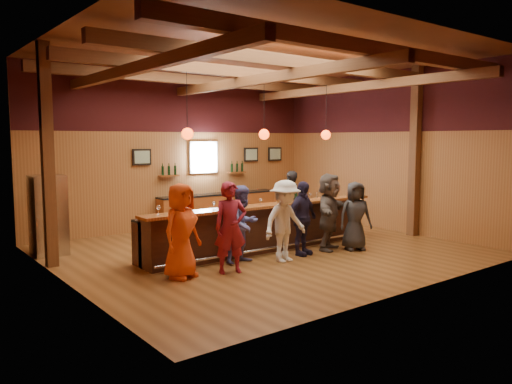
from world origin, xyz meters
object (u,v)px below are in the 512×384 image
at_px(bottle_a, 289,196).
at_px(customer_navy, 302,218).
at_px(back_bar_cabinet, 219,209).
at_px(stainless_fridge, 48,215).
at_px(customer_dark, 355,216).
at_px(customer_white, 285,221).
at_px(customer_redvest, 231,227).
at_px(customer_denim, 243,224).
at_px(customer_orange, 181,231).
at_px(bartender, 290,203).
at_px(customer_brown, 329,212).
at_px(ice_bucket, 281,198).
at_px(bar_counter, 260,227).

bearing_deg(bottle_a, customer_navy, -111.61).
distance_m(back_bar_cabinet, stainless_fridge, 5.43).
height_order(customer_dark, bottle_a, customer_dark).
relative_size(customer_white, customer_navy, 1.04).
xyz_separation_m(stainless_fridge, customer_redvest, (2.37, -3.74, -0.01)).
bearing_deg(customer_denim, customer_navy, -17.98).
xyz_separation_m(customer_orange, bottle_a, (3.36, 0.79, 0.35)).
distance_m(customer_denim, customer_white, 0.89).
relative_size(customer_redvest, bartender, 1.02).
relative_size(back_bar_cabinet, customer_denim, 2.45).
xyz_separation_m(customer_brown, customer_dark, (0.49, -0.37, -0.10)).
distance_m(stainless_fridge, customer_brown, 6.38).
distance_m(customer_brown, ice_bucket, 1.18).
xyz_separation_m(customer_brown, bartender, (0.47, 1.91, -0.03)).
bearing_deg(bar_counter, ice_bucket, -30.64).
distance_m(customer_orange, customer_brown, 3.92).
height_order(bar_counter, customer_redvest, customer_redvest).
height_order(back_bar_cabinet, ice_bucket, ice_bucket).
bearing_deg(customer_white, customer_denim, 143.05).
height_order(bar_counter, customer_denim, customer_denim).
relative_size(customer_orange, customer_dark, 1.11).
distance_m(customer_brown, bottle_a, 1.02).
bearing_deg(customer_denim, customer_white, -41.00).
bearing_deg(bartender, customer_orange, 14.88).
bearing_deg(customer_white, customer_dark, -7.88).
distance_m(bar_counter, customer_redvest, 2.20).
bearing_deg(customer_navy, bar_counter, 98.49).
height_order(customer_dark, ice_bucket, customer_dark).
xyz_separation_m(stainless_fridge, customer_white, (3.78, -3.72, -0.03)).
distance_m(customer_navy, customer_brown, 0.88).
bearing_deg(customer_brown, bartender, 45.98).
bearing_deg(customer_redvest, customer_brown, 22.73).
height_order(back_bar_cabinet, bottle_a, bottle_a).
distance_m(customer_orange, ice_bucket, 3.21).
relative_size(customer_denim, bartender, 0.94).
xyz_separation_m(customer_navy, customer_dark, (1.36, -0.35, -0.03)).
bearing_deg(stainless_fridge, ice_bucket, -30.75).
xyz_separation_m(customer_brown, ice_bucket, (-0.83, 0.77, 0.32)).
relative_size(customer_denim, bottle_a, 4.88).
bearing_deg(customer_brown, customer_denim, 144.43).
bearing_deg(back_bar_cabinet, customer_redvest, -121.08).
relative_size(back_bar_cabinet, stainless_fridge, 2.22).
height_order(customer_redvest, customer_denim, customer_redvest).
distance_m(customer_navy, bottle_a, 0.96).
bearing_deg(customer_brown, customer_redvest, 154.93).
xyz_separation_m(customer_redvest, bartender, (3.46, 2.17, -0.02)).
bearing_deg(customer_white, ice_bucket, 49.12).
bearing_deg(customer_orange, ice_bucket, -5.90).
distance_m(back_bar_cabinet, bottle_a, 3.91).
xyz_separation_m(stainless_fridge, customer_brown, (5.36, -3.47, 0.00)).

